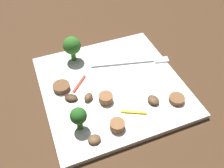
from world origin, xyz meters
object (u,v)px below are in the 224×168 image
at_px(sausage_slice_1, 61,87).
at_px(sausage_slice_2, 106,98).
at_px(broccoli_floret_0, 78,117).
at_px(pepper_strip_0, 134,112).
at_px(plate, 112,86).
at_px(broccoli_floret_1, 72,46).
at_px(sausage_slice_0, 177,99).
at_px(mushroom_3, 88,97).
at_px(pepper_strip_1, 79,84).
at_px(fork, 136,62).
at_px(mushroom_1, 153,100).
at_px(sausage_slice_3, 117,125).
at_px(mushroom_2, 94,139).
at_px(mushroom_0, 71,98).

height_order(sausage_slice_1, sausage_slice_2, sausage_slice_2).
bearing_deg(broccoli_floret_0, pepper_strip_0, -3.04).
xyz_separation_m(plate, broccoli_floret_0, (-0.09, -0.08, 0.04)).
distance_m(plate, broccoli_floret_1, 0.13).
height_order(sausage_slice_0, mushroom_3, mushroom_3).
xyz_separation_m(pepper_strip_0, pepper_strip_1, (-0.07, 0.11, -0.00)).
relative_size(fork, mushroom_1, 6.94).
xyz_separation_m(sausage_slice_1, mushroom_3, (0.04, -0.05, -0.00)).
relative_size(fork, sausage_slice_2, 6.44).
distance_m(fork, sausage_slice_0, 0.13).
xyz_separation_m(sausage_slice_0, sausage_slice_3, (-0.13, -0.02, 0.00)).
distance_m(mushroom_1, mushroom_3, 0.13).
xyz_separation_m(broccoli_floret_1, pepper_strip_1, (-0.01, -0.08, -0.04)).
relative_size(mushroom_3, pepper_strip_1, 0.43).
height_order(sausage_slice_2, pepper_strip_1, sausage_slice_2).
xyz_separation_m(mushroom_2, pepper_strip_1, (0.01, 0.14, -0.00)).
height_order(plate, sausage_slice_0, sausage_slice_0).
distance_m(fork, pepper_strip_1, 0.14).
bearing_deg(mushroom_0, broccoli_floret_0, -91.95).
distance_m(plate, fork, 0.09).
xyz_separation_m(fork, mushroom_3, (-0.13, -0.06, 0.00)).
bearing_deg(sausage_slice_0, pepper_strip_0, 177.50).
height_order(fork, mushroom_2, mushroom_2).
bearing_deg(mushroom_2, sausage_slice_0, 8.16).
xyz_separation_m(fork, pepper_strip_0, (-0.07, -0.13, -0.00)).
xyz_separation_m(sausage_slice_1, sausage_slice_2, (0.07, -0.06, 0.00)).
bearing_deg(broccoli_floret_1, pepper_strip_1, -97.43).
bearing_deg(sausage_slice_2, pepper_strip_0, -50.56).
xyz_separation_m(sausage_slice_2, mushroom_0, (-0.06, 0.03, -0.00)).
height_order(fork, pepper_strip_1, same).
xyz_separation_m(broccoli_floret_0, mushroom_1, (0.15, 0.00, -0.03)).
relative_size(sausage_slice_3, mushroom_2, 1.19).
bearing_deg(mushroom_1, mushroom_2, -163.51).
height_order(sausage_slice_1, mushroom_0, sausage_slice_1).
xyz_separation_m(sausage_slice_1, mushroom_0, (0.01, -0.03, -0.00)).
bearing_deg(pepper_strip_1, sausage_slice_1, 179.10).
bearing_deg(sausage_slice_2, broccoli_floret_1, 100.02).
relative_size(broccoli_floret_1, sausage_slice_3, 2.21).
distance_m(plate, pepper_strip_0, 0.09).
xyz_separation_m(mushroom_0, pepper_strip_0, (0.10, -0.08, -0.00)).
bearing_deg(sausage_slice_1, mushroom_1, -32.04).
distance_m(mushroom_2, pepper_strip_0, 0.09).
bearing_deg(sausage_slice_2, plate, 53.82).
bearing_deg(broccoli_floret_1, plate, -63.20).
bearing_deg(mushroom_0, plate, 5.80).
bearing_deg(mushroom_3, pepper_strip_1, 97.18).
xyz_separation_m(broccoli_floret_0, mushroom_0, (0.00, 0.07, -0.03)).
bearing_deg(broccoli_floret_0, mushroom_0, 88.05).
bearing_deg(fork, broccoli_floret_1, 167.29).
height_order(mushroom_1, mushroom_3, same).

